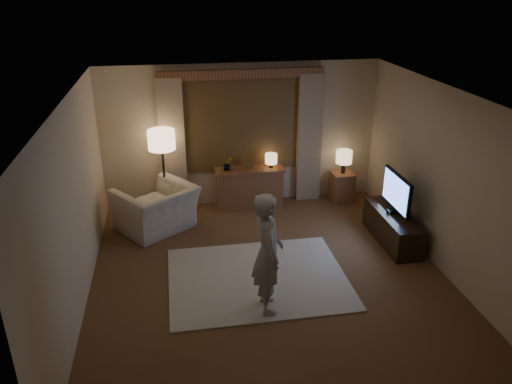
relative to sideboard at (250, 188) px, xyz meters
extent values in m
cube|color=brown|center=(-0.10, -2.50, -0.36)|extent=(5.00, 5.50, 0.02)
cube|color=silver|center=(-0.10, -2.50, 2.26)|extent=(5.00, 5.50, 0.02)
cube|color=beige|center=(-0.10, 0.26, 0.95)|extent=(5.00, 0.02, 2.60)
cube|color=beige|center=(-0.10, -5.26, 0.95)|extent=(5.00, 0.02, 2.60)
cube|color=beige|center=(-2.61, -2.50, 0.95)|extent=(0.02, 5.50, 2.60)
cube|color=beige|center=(2.41, -2.50, 0.95)|extent=(0.02, 5.50, 2.60)
cube|color=black|center=(-0.10, 0.23, 1.20)|extent=(2.00, 0.01, 1.70)
cube|color=brown|center=(-0.10, 0.22, 1.20)|extent=(2.08, 0.04, 1.78)
cube|color=tan|center=(-1.35, 0.15, 0.85)|extent=(0.45, 0.12, 2.40)
cube|color=tan|center=(1.15, 0.15, 0.85)|extent=(0.45, 0.12, 2.40)
cube|color=brown|center=(-0.10, 0.17, 2.07)|extent=(2.90, 0.14, 0.16)
cube|color=beige|center=(-0.28, -2.45, -0.34)|extent=(2.50, 2.00, 0.02)
cube|color=brown|center=(0.00, 0.00, 0.00)|extent=(1.20, 0.40, 0.70)
cube|color=brown|center=(0.00, 0.00, 0.45)|extent=(0.16, 0.02, 0.20)
imported|color=#999999|center=(-0.40, 0.00, 0.50)|extent=(0.17, 0.13, 0.30)
cylinder|color=black|center=(0.40, 0.00, 0.41)|extent=(0.08, 0.08, 0.12)
cylinder|color=#FFD099|center=(0.40, 0.00, 0.56)|extent=(0.22, 0.22, 0.18)
cylinder|color=black|center=(-1.53, -0.15, -0.33)|extent=(0.34, 0.34, 0.03)
cylinder|color=black|center=(-1.53, -0.15, 0.28)|extent=(0.04, 0.04, 1.26)
cylinder|color=#FFD099|center=(-1.53, -0.15, 1.07)|extent=(0.46, 0.46, 0.34)
imported|color=beige|center=(-1.69, -0.67, 0.03)|extent=(1.55, 1.52, 0.76)
cube|color=brown|center=(1.77, -0.05, -0.07)|extent=(0.40, 0.40, 0.56)
cylinder|color=black|center=(1.77, -0.05, 0.31)|extent=(0.08, 0.08, 0.20)
cylinder|color=#FFD099|center=(1.77, -0.05, 0.53)|extent=(0.30, 0.30, 0.24)
cube|color=black|center=(2.05, -1.74, -0.10)|extent=(0.45, 1.40, 0.50)
cube|color=black|center=(2.05, -1.74, 0.18)|extent=(0.22, 0.10, 0.06)
cube|color=black|center=(2.05, -1.74, 0.53)|extent=(0.05, 0.91, 0.56)
cube|color=#5D91FF|center=(2.02, -1.74, 0.53)|extent=(0.00, 0.85, 0.50)
imported|color=#ABA69D|center=(-0.28, -3.15, 0.47)|extent=(0.39, 0.59, 1.60)
camera|label=1|loc=(-1.33, -8.38, 3.60)|focal=35.00mm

